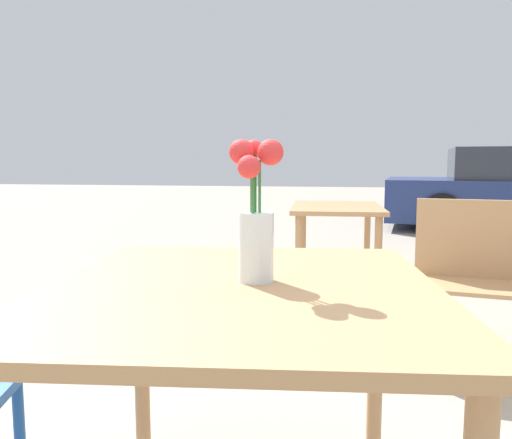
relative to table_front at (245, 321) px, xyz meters
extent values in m
cube|color=tan|center=(0.00, 0.00, 0.08)|extent=(1.00, 1.08, 0.03)
cylinder|color=tan|center=(-0.44, 0.39, -0.30)|extent=(0.05, 0.05, 0.72)
cylinder|color=tan|center=(0.34, 0.47, -0.30)|extent=(0.05, 0.05, 0.72)
cylinder|color=silver|center=(0.02, 0.02, 0.18)|extent=(0.09, 0.09, 0.17)
cylinder|color=silver|center=(0.02, 0.02, 0.14)|extent=(0.08, 0.08, 0.09)
cylinder|color=#337038|center=(0.03, 0.02, 0.25)|extent=(0.01, 0.01, 0.28)
sphere|color=red|center=(0.06, 0.02, 0.40)|extent=(0.06, 0.06, 0.06)
cylinder|color=#337038|center=(0.02, 0.04, 0.25)|extent=(0.01, 0.01, 0.29)
sphere|color=red|center=(0.01, 0.06, 0.41)|extent=(0.05, 0.05, 0.05)
cylinder|color=#337038|center=(0.01, 0.02, 0.25)|extent=(0.01, 0.01, 0.28)
sphere|color=red|center=(-0.01, 0.03, 0.41)|extent=(0.06, 0.06, 0.06)
cylinder|color=#337038|center=(0.02, 0.00, 0.23)|extent=(0.01, 0.01, 0.25)
sphere|color=red|center=(0.01, -0.02, 0.37)|extent=(0.05, 0.05, 0.05)
cube|color=tan|center=(0.65, 1.40, -0.44)|extent=(0.11, 0.33, 0.43)
cube|color=tan|center=(0.20, 2.51, 0.05)|extent=(0.67, 0.92, 0.03)
cylinder|color=tan|center=(-0.05, 2.11, -0.31)|extent=(0.05, 0.05, 0.69)
cylinder|color=tan|center=(0.47, 2.13, -0.31)|extent=(0.05, 0.05, 0.69)
cylinder|color=tan|center=(-0.08, 2.89, -0.31)|extent=(0.05, 0.05, 0.69)
cylinder|color=tan|center=(0.44, 2.91, -0.31)|extent=(0.05, 0.05, 0.69)
cylinder|color=black|center=(1.90, 8.05, -0.36)|extent=(0.62, 0.26, 0.60)
cylinder|color=black|center=(1.65, 6.30, -0.36)|extent=(0.62, 0.26, 0.60)
camera|label=1|loc=(0.22, -1.14, 0.38)|focal=35.00mm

